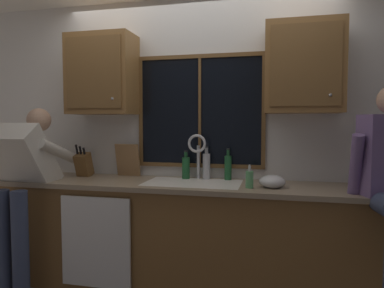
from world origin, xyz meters
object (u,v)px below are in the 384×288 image
Objects in this scene: cutting_board at (128,160)px; soap_dispenser at (249,179)px; person_standing at (22,178)px; bottle_tall_clear at (186,167)px; knife_block at (84,165)px; mixing_bowl at (272,182)px; bottle_green_glass at (228,167)px; bottle_amber_small at (206,166)px.

soap_dispenser is (1.16, -0.34, -0.08)m from cutting_board.
bottle_tall_clear is (1.30, 0.50, 0.07)m from person_standing.
person_standing reaches higher than knife_block.
knife_block is 1.76× the size of soap_dispenser.
bottle_tall_clear is at bearing 151.90° from soap_dispenser.
person_standing is 8.48× the size of soap_dispenser.
mixing_bowl is 0.80m from bottle_tall_clear.
bottle_amber_small reaches higher than bottle_green_glass.
knife_block is 1.09× the size of bottle_amber_small.
mixing_bowl is (2.05, 0.25, 0.01)m from person_standing.
bottle_amber_small is (0.75, -0.01, -0.03)m from cutting_board.
person_standing is at bearing -127.71° from knife_block.
bottle_green_glass is at bearing 4.23° from bottle_tall_clear.
knife_block reaches higher than mixing_bowl.
cutting_board is 1.52× the size of mixing_bowl.
mixing_bowl is 0.18m from soap_dispenser.
knife_block is 1.57m from soap_dispenser.
person_standing is 7.67× the size of mixing_bowl.
person_standing reaches higher than bottle_green_glass.
person_standing is 5.60× the size of bottle_green_glass.
person_standing reaches higher than mixing_bowl.
bottle_green_glass is (1.34, 0.11, 0.01)m from knife_block.
knife_block is at bearing -175.44° from bottle_tall_clear.
bottle_tall_clear is (0.97, 0.08, -0.00)m from knife_block.
cutting_board is 0.76m from bottle_amber_small.
soap_dispenser is (-0.17, -0.06, 0.02)m from mixing_bowl.
soap_dispenser is 0.52m from bottle_amber_small.
soap_dispenser is at bearing 5.68° from person_standing.
person_standing reaches higher than bottle_amber_small.
cutting_board is 1.04× the size of bottle_amber_small.
knife_block is 1.27× the size of bottle_tall_clear.
soap_dispenser is 0.62× the size of bottle_amber_small.
soap_dispenser is at bearing -39.49° from bottle_amber_small.
person_standing is 6.13× the size of bottle_tall_clear.
mixing_bowl is at bearing -35.93° from bottle_green_glass.
bottle_green_glass reaches higher than bottle_tall_clear.
cutting_board is 0.95m from bottle_green_glass.
bottle_tall_clear is at bearing 161.83° from mixing_bowl.
bottle_tall_clear is (-0.76, 0.25, 0.06)m from mixing_bowl.
bottle_tall_clear is (0.57, -0.03, -0.05)m from cutting_board.
mixing_bowl is 0.68× the size of bottle_amber_small.
bottle_green_glass is 1.10× the size of bottle_tall_clear.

